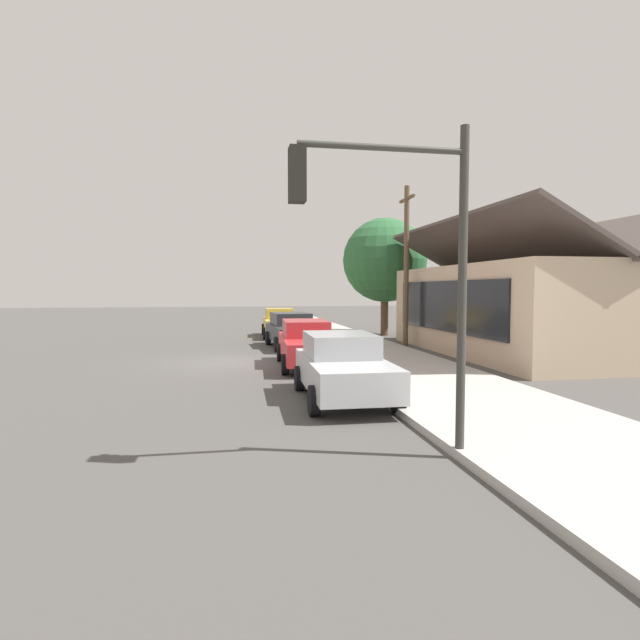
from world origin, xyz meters
The scene contains 11 objects.
ground_plane centered at (0.00, 0.00, 0.00)m, with size 120.00×120.00×0.00m, color #4C4947.
sidewalk_curb centered at (0.00, 5.60, 0.08)m, with size 60.00×4.20×0.16m, color #B2AFA8.
car_mustard centered at (-9.68, 2.77, 0.81)m, with size 4.67×2.06×1.59m.
car_charcoal centered at (-4.31, 2.83, 0.82)m, with size 4.74×2.29×1.59m.
car_cherry centered at (1.48, 2.63, 0.82)m, with size 4.95×2.09×1.59m.
car_silver centered at (6.87, 2.70, 0.81)m, with size 4.42×2.13×1.59m.
storefront_building centered at (-0.65, 11.98, 1.97)m, with size 12.81×6.89×5.53m.
shade_tree centered at (-9.40, 8.88, 4.35)m, with size 4.85×4.85×6.80m.
traffic_light_main centered at (11.33, 2.54, 3.49)m, with size 0.37×2.79×5.20m.
utility_pole_wooden centered at (-3.93, 8.20, 3.93)m, with size 1.80×0.24×7.50m.
fire_hydrant_red centered at (-0.01, 4.20, 0.50)m, with size 0.22×0.22×0.71m.
Camera 1 is at (18.69, 0.02, 2.69)m, focal length 28.22 mm.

